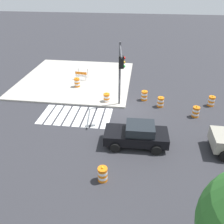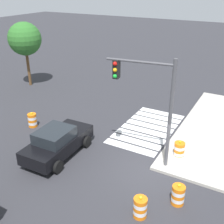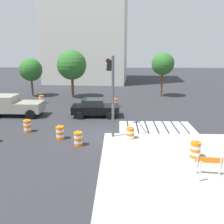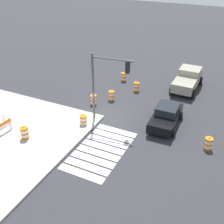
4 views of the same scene
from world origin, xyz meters
name	(u,v)px [view 2 (image 2 of 4)]	position (x,y,z in m)	size (l,w,h in m)	color
ground_plane	(150,170)	(0.00, 0.00, 0.00)	(120.00, 120.00, 0.00)	#2D2D33
crosswalk_stripes	(147,128)	(4.00, 1.80, 0.01)	(5.85, 3.20, 0.02)	silver
sports_car	(57,142)	(-1.18, 4.91, 0.81)	(4.36, 2.24, 1.63)	black
traffic_barrel_near_corner	(140,207)	(-3.06, -0.81, 0.45)	(0.56, 0.56, 1.02)	orange
traffic_barrel_crosswalk_end	(179,150)	(1.80, -0.92, 0.45)	(0.56, 0.56, 1.02)	orange
traffic_barrel_median_far	(32,120)	(0.60, 8.48, 0.45)	(0.56, 0.56, 1.02)	orange
traffic_barrel_opposite_curb	(178,195)	(-1.62, -1.91, 0.45)	(0.56, 0.56, 1.02)	orange
traffic_light_pole	(148,93)	(0.44, 0.53, 3.91)	(0.73, 3.27, 5.50)	#4C4C51
street_tree_streetside_mid	(25,39)	(6.56, 14.47, 4.16)	(2.84, 2.84, 5.60)	brown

